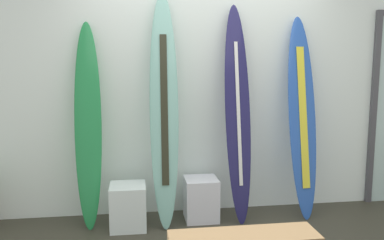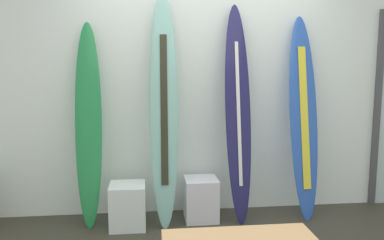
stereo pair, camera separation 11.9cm
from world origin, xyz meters
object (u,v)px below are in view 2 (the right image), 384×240
at_px(display_block_left, 201,199).
at_px(surfboard_navy, 238,113).
at_px(surfboard_seafoam, 164,111).
at_px(display_block_center, 128,206).
at_px(surfboard_emerald, 89,125).
at_px(surfboard_cobalt, 303,117).

bearing_deg(display_block_left, surfboard_navy, 0.03).
distance_m(surfboard_seafoam, surfboard_navy, 0.73).
relative_size(surfboard_navy, display_block_left, 5.07).
bearing_deg(surfboard_navy, display_block_center, -174.13).
bearing_deg(display_block_center, surfboard_navy, 5.87).
relative_size(surfboard_emerald, surfboard_seafoam, 0.87).
distance_m(surfboard_cobalt, display_block_center, 1.94).
bearing_deg(surfboard_seafoam, surfboard_cobalt, 0.95).
height_order(display_block_left, display_block_center, same).
xyz_separation_m(display_block_left, display_block_center, (-0.72, -0.11, -0.00)).
distance_m(surfboard_seafoam, surfboard_cobalt, 1.41).
xyz_separation_m(surfboard_emerald, display_block_center, (0.36, -0.15, -0.77)).
distance_m(surfboard_navy, display_block_center, 1.39).
relative_size(surfboard_emerald, surfboard_navy, 0.91).
bearing_deg(surfboard_cobalt, surfboard_navy, -178.75).
xyz_separation_m(surfboard_navy, surfboard_cobalt, (0.68, 0.01, -0.05)).
xyz_separation_m(surfboard_navy, display_block_left, (-0.36, -0.00, -0.86)).
bearing_deg(display_block_left, display_block_center, -171.23).
xyz_separation_m(surfboard_emerald, surfboard_navy, (1.45, -0.04, 0.09)).
xyz_separation_m(surfboard_seafoam, surfboard_cobalt, (1.40, 0.02, -0.09)).
distance_m(surfboard_seafoam, display_block_center, 0.97).
xyz_separation_m(surfboard_seafoam, display_block_left, (0.36, 0.01, -0.90)).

